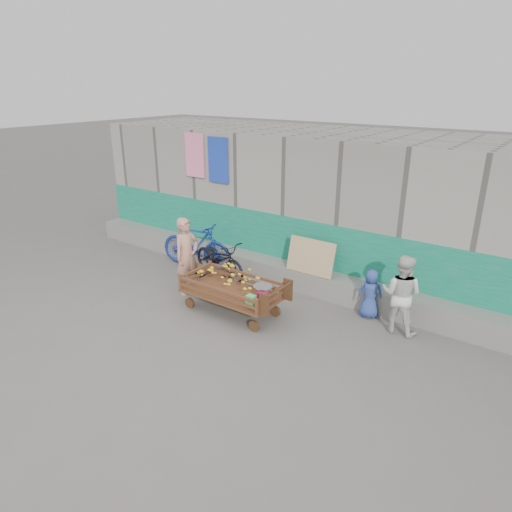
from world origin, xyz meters
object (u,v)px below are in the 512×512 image
Objects in this scene: vendor_man at (187,256)px; bicycle_blue at (196,245)px; banana_cart at (230,283)px; woman at (401,294)px; bicycle_dark at (220,258)px; child at (370,294)px; bench at (208,272)px.

vendor_man is 0.88× the size of bicycle_blue.
bicycle_blue is (-2.01, 1.28, -0.03)m from banana_cart.
bicycle_dark is (-4.00, 0.04, -0.28)m from woman.
vendor_man is 1.70× the size of child.
banana_cart is 1.65m from bench.
bench is 3.55m from child.
bicycle_blue is (-4.19, -0.03, 0.08)m from child.
woman is 0.88× the size of bicycle_dark.
bench is 0.87m from bicycle_blue.
woman is at bearing -71.53° from vendor_man.
woman is 0.78× the size of bicycle_blue.
banana_cart is at bearing -121.75° from bicycle_dark.
bench is at bearing 1.59° from woman.
woman is (2.78, 1.12, 0.13)m from banana_cart.
bicycle_dark is at bearing 136.35° from banana_cart.
banana_cart is 1.25m from vendor_man.
child is (2.18, 1.32, -0.11)m from banana_cart.
banana_cart is 2.55m from child.
banana_cart is at bearing 8.28° from child.
bench is 1.01× the size of child.
bicycle_blue is at bearing -22.42° from child.
bicycle_dark is 0.89× the size of bicycle_blue.
bicycle_dark is at bearing -2.16° from woman.
banana_cart is 2.14× the size of child.
vendor_man reaches higher than bench.
child is at bearing -99.30° from bicycle_blue.
bicycle_blue is at bearing 40.42° from vendor_man.
woman is (4.00, 0.95, -0.09)m from vendor_man.
woman is at bearing -101.71° from bicycle_blue.
vendor_man is at bearing -168.10° from bicycle_dark.
bicycle_dark is (0.11, 0.27, 0.25)m from bench.
woman reaches higher than bicycle_dark.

